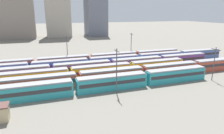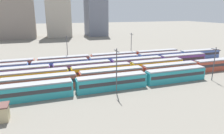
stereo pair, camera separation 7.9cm
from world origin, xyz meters
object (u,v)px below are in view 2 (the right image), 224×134
(train_track_3, at_px, (111,65))
(train_track_4, at_px, (115,61))
(catenary_pole_2, at_px, (117,69))
(train_track_2, at_px, (70,74))
(catenary_pole_0, at_px, (214,62))
(train_track_1, at_px, (142,72))
(catenary_pole_1, at_px, (131,45))
(train_track_5, at_px, (90,59))
(catenary_pole_3, at_px, (67,49))
(train_track_0, at_px, (74,86))

(train_track_3, xyz_separation_m, train_track_4, (3.10, 5.20, 0.00))
(train_track_4, relative_size, catenary_pole_2, 8.55)
(train_track_2, relative_size, train_track_3, 1.00)
(train_track_2, relative_size, catenary_pole_0, 7.78)
(train_track_1, relative_size, train_track_2, 1.51)
(train_track_1, relative_size, catenary_pole_2, 10.27)
(catenary_pole_0, height_order, catenary_pole_1, catenary_pole_1)
(catenary_pole_2, bearing_deg, train_track_5, 89.76)
(train_track_1, relative_size, catenary_pole_1, 10.39)
(catenary_pole_1, bearing_deg, catenary_pole_3, -179.34)
(train_track_1, xyz_separation_m, catenary_pole_2, (-10.96, -7.94, 4.13))
(train_track_4, xyz_separation_m, catenary_pole_0, (21.26, -23.60, 3.44))
(train_track_3, xyz_separation_m, catenary_pole_1, (13.26, 13.56, 4.07))
(catenary_pole_1, bearing_deg, train_track_5, -170.00)
(train_track_1, height_order, catenary_pole_0, catenary_pole_0)
(train_track_0, xyz_separation_m, catenary_pole_3, (1.92, 28.86, 3.92))
(catenary_pole_0, relative_size, catenary_pole_1, 0.89)
(train_track_3, relative_size, train_track_5, 1.00)
(train_track_5, xyz_separation_m, catenary_pole_3, (-7.85, 2.86, 3.92))
(train_track_0, bearing_deg, train_track_5, 69.41)
(train_track_4, xyz_separation_m, catenary_pole_2, (-7.89, -23.54, 4.13))
(train_track_1, distance_m, train_track_5, 23.45)
(train_track_3, distance_m, catenary_pole_1, 19.40)
(catenary_pole_1, bearing_deg, train_track_3, -134.35)
(train_track_3, relative_size, catenary_pole_2, 6.82)
(train_track_0, distance_m, train_track_1, 21.25)
(catenary_pole_2, bearing_deg, catenary_pole_1, 60.51)
(catenary_pole_3, bearing_deg, train_track_1, -51.70)
(train_track_1, distance_m, train_track_4, 15.90)
(train_track_4, xyz_separation_m, catenary_pole_3, (-15.61, 8.06, 3.92))
(train_track_3, xyz_separation_m, catenary_pole_2, (-4.78, -18.34, 4.13))
(train_track_1, height_order, catenary_pole_3, catenary_pole_3)
(train_track_4, xyz_separation_m, train_track_5, (-7.76, 5.20, 0.00))
(train_track_1, bearing_deg, catenary_pole_1, 73.53)
(catenary_pole_0, xyz_separation_m, catenary_pole_3, (-36.87, 31.67, 0.49))
(train_track_1, height_order, catenary_pole_1, catenary_pole_1)
(train_track_4, distance_m, catenary_pole_0, 31.95)
(train_track_3, relative_size, catenary_pole_0, 7.78)
(train_track_0, relative_size, catenary_pole_1, 6.90)
(train_track_0, relative_size, train_track_2, 1.00)
(train_track_3, bearing_deg, catenary_pole_1, 45.65)
(train_track_3, height_order, train_track_4, same)
(train_track_1, height_order, train_track_5, same)
(catenary_pole_2, bearing_deg, train_track_2, 125.55)
(train_track_5, xyz_separation_m, catenary_pole_0, (29.02, -28.80, 3.44))
(train_track_0, distance_m, train_track_2, 10.40)
(train_track_1, height_order, train_track_3, same)
(train_track_3, bearing_deg, catenary_pole_0, -37.07)
(train_track_0, distance_m, catenary_pole_0, 39.04)
(catenary_pole_0, xyz_separation_m, catenary_pole_2, (-29.15, 0.06, 0.70))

